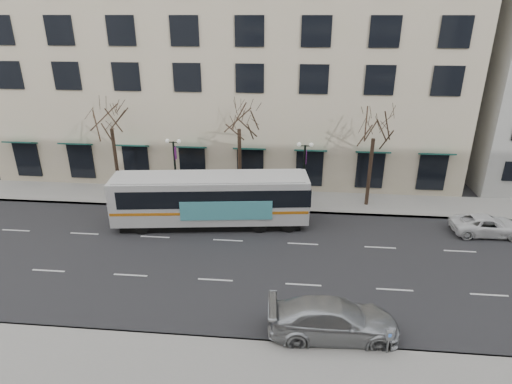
# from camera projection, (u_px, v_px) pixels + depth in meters

# --- Properties ---
(ground) EXTENTS (160.00, 160.00, 0.00)m
(ground) POSITION_uv_depth(u_px,v_px,m) (222.00, 259.00, 26.48)
(ground) COLOR black
(ground) RESTS_ON ground
(sidewalk_far) EXTENTS (80.00, 4.00, 0.15)m
(sidewalk_far) POSITION_uv_depth(u_px,v_px,m) (302.00, 201.00, 34.28)
(sidewalk_far) COLOR gray
(sidewalk_far) RESTS_ON ground
(building_hotel) EXTENTS (40.00, 20.00, 24.00)m
(building_hotel) POSITION_uv_depth(u_px,v_px,m) (234.00, 36.00, 41.25)
(building_hotel) COLOR #BCB190
(building_hotel) RESTS_ON ground
(tree_far_left) EXTENTS (3.60, 3.60, 8.34)m
(tree_far_left) POSITION_uv_depth(u_px,v_px,m) (110.00, 116.00, 32.82)
(tree_far_left) COLOR black
(tree_far_left) RESTS_ON ground
(tree_far_mid) EXTENTS (3.60, 3.60, 8.55)m
(tree_far_mid) POSITION_uv_depth(u_px,v_px,m) (239.00, 117.00, 31.87)
(tree_far_mid) COLOR black
(tree_far_mid) RESTS_ON ground
(tree_far_right) EXTENTS (3.60, 3.60, 8.06)m
(tree_far_right) POSITION_uv_depth(u_px,v_px,m) (375.00, 126.00, 31.19)
(tree_far_right) COLOR black
(tree_far_right) RESTS_ON ground
(lamp_post_left) EXTENTS (1.22, 0.45, 5.21)m
(lamp_post_left) POSITION_uv_depth(u_px,v_px,m) (175.00, 167.00, 33.29)
(lamp_post_left) COLOR black
(lamp_post_left) RESTS_ON ground
(lamp_post_right) EXTENTS (1.22, 0.45, 5.21)m
(lamp_post_right) POSITION_uv_depth(u_px,v_px,m) (304.00, 171.00, 32.43)
(lamp_post_right) COLOR black
(lamp_post_right) RESTS_ON ground
(city_bus) EXTENTS (13.90, 4.62, 3.70)m
(city_bus) POSITION_uv_depth(u_px,v_px,m) (212.00, 198.00, 30.01)
(city_bus) COLOR silver
(city_bus) RESTS_ON ground
(silver_car) EXTENTS (6.24, 2.80, 1.77)m
(silver_car) POSITION_uv_depth(u_px,v_px,m) (333.00, 319.00, 19.90)
(silver_car) COLOR #ABAFB3
(silver_car) RESTS_ON ground
(white_pickup) EXTENTS (4.82, 2.34, 1.32)m
(white_pickup) POSITION_uv_depth(u_px,v_px,m) (487.00, 225.00, 29.19)
(white_pickup) COLOR white
(white_pickup) RESTS_ON ground
(pay_station) EXTENTS (0.26, 0.18, 1.17)m
(pay_station) POSITION_uv_depth(u_px,v_px,m) (389.00, 337.00, 18.65)
(pay_station) COLOR slate
(pay_station) RESTS_ON sidewalk_near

